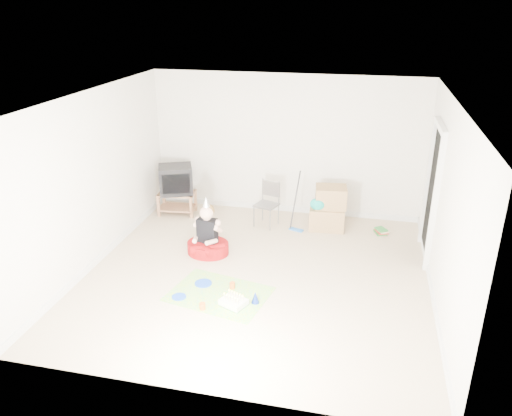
% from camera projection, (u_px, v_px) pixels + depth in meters
% --- Properties ---
extents(ground, '(5.00, 5.00, 0.00)m').
position_uv_depth(ground, '(257.00, 274.00, 7.42)').
color(ground, beige).
rests_on(ground, ground).
extents(doorway_recess, '(0.02, 0.90, 2.05)m').
position_uv_depth(doorway_recess, '(432.00, 195.00, 7.60)').
color(doorway_recess, black).
rests_on(doorway_recess, ground).
extents(tv_stand, '(0.73, 0.50, 0.43)m').
position_uv_depth(tv_stand, '(177.00, 201.00, 9.44)').
color(tv_stand, '#8F6041').
rests_on(tv_stand, ground).
extents(crt_tv, '(0.75, 0.69, 0.52)m').
position_uv_depth(crt_tv, '(176.00, 179.00, 9.28)').
color(crt_tv, black).
rests_on(crt_tv, tv_stand).
extents(folding_chair, '(0.46, 0.45, 0.82)m').
position_uv_depth(folding_chair, '(266.00, 205.00, 8.88)').
color(folding_chair, gray).
rests_on(folding_chair, ground).
extents(cardboard_boxes, '(0.66, 0.53, 0.77)m').
position_uv_depth(cardboard_boxes, '(328.00, 209.00, 8.80)').
color(cardboard_boxes, '#A57E4F').
rests_on(cardboard_boxes, ground).
extents(floor_mop, '(0.27, 0.33, 1.02)m').
position_uv_depth(floor_mop, '(297.00, 217.00, 8.74)').
color(floor_mop, blue).
rests_on(floor_mop, ground).
extents(book_pile, '(0.25, 0.28, 0.10)m').
position_uv_depth(book_pile, '(381.00, 231.00, 8.71)').
color(book_pile, '#28792F').
rests_on(book_pile, ground).
extents(seated_woman, '(0.75, 0.75, 0.98)m').
position_uv_depth(seated_woman, '(208.00, 241.00, 7.97)').
color(seated_woman, maroon).
rests_on(seated_woman, ground).
extents(party_mat, '(1.49, 1.21, 0.01)m').
position_uv_depth(party_mat, '(219.00, 294.00, 6.92)').
color(party_mat, '#EA3192').
rests_on(party_mat, ground).
extents(birthday_cake, '(0.40, 0.37, 0.15)m').
position_uv_depth(birthday_cake, '(233.00, 303.00, 6.65)').
color(birthday_cake, white).
rests_on(birthday_cake, party_mat).
extents(blue_plate_near, '(0.33, 0.33, 0.01)m').
position_uv_depth(blue_plate_near, '(203.00, 283.00, 7.16)').
color(blue_plate_near, blue).
rests_on(blue_plate_near, party_mat).
extents(blue_plate_far, '(0.21, 0.21, 0.01)m').
position_uv_depth(blue_plate_far, '(179.00, 297.00, 6.84)').
color(blue_plate_far, blue).
rests_on(blue_plate_far, party_mat).
extents(orange_cup_near, '(0.09, 0.09, 0.09)m').
position_uv_depth(orange_cup_near, '(232.00, 285.00, 7.04)').
color(orange_cup_near, '#D95A18').
rests_on(orange_cup_near, party_mat).
extents(orange_cup_far, '(0.10, 0.10, 0.09)m').
position_uv_depth(orange_cup_far, '(203.00, 306.00, 6.56)').
color(orange_cup_far, '#D95A18').
rests_on(orange_cup_far, party_mat).
extents(blue_party_hat, '(0.12, 0.12, 0.16)m').
position_uv_depth(blue_party_hat, '(255.00, 297.00, 6.69)').
color(blue_party_hat, '#1631A0').
rests_on(blue_party_hat, party_mat).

